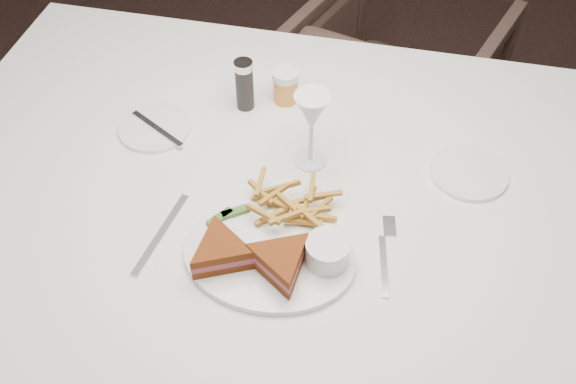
% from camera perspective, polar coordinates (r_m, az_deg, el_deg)
% --- Properties ---
extents(ground, '(5.00, 5.00, 0.00)m').
position_cam_1_polar(ground, '(2.08, -5.88, -7.59)').
color(ground, black).
rests_on(ground, ground).
extents(table, '(1.67, 1.19, 0.75)m').
position_cam_1_polar(table, '(1.59, 0.54, -8.94)').
color(table, white).
rests_on(table, ground).
extents(chair_far, '(0.75, 0.72, 0.64)m').
position_cam_1_polar(chair_far, '(2.28, 9.42, 10.02)').
color(chair_far, '#47322B').
rests_on(chair_far, ground).
extents(table_setting, '(0.83, 0.60, 0.18)m').
position_cam_1_polar(table_setting, '(1.22, -0.66, -0.90)').
color(table_setting, white).
rests_on(table_setting, table).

